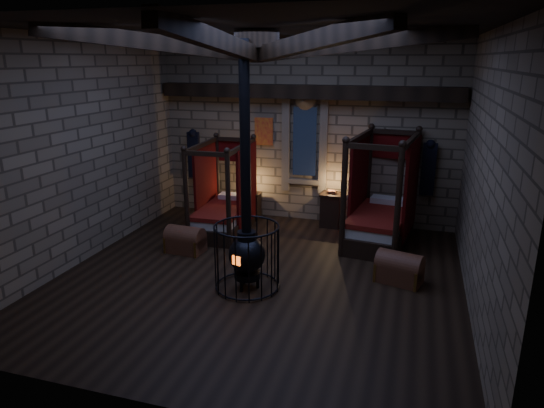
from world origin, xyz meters
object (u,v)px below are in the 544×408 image
(bed_right, at_px, (381,216))
(trunk_left, at_px, (185,240))
(trunk_right, at_px, (399,269))
(bed_left, at_px, (224,210))
(stove, at_px, (247,252))

(bed_right, relative_size, trunk_left, 2.94)
(trunk_right, bearing_deg, trunk_left, -167.28)
(bed_left, bearing_deg, bed_right, 3.27)
(bed_left, height_order, stove, stove)
(bed_left, height_order, trunk_right, bed_left)
(trunk_left, bearing_deg, bed_left, 82.55)
(trunk_right, bearing_deg, bed_right, 119.64)
(bed_right, relative_size, trunk_right, 2.65)
(bed_left, relative_size, trunk_right, 2.31)
(stove, bearing_deg, trunk_left, 161.76)
(trunk_right, bearing_deg, bed_left, 173.30)
(trunk_right, xyz_separation_m, stove, (-2.46, -0.98, 0.41))
(trunk_right, distance_m, stove, 2.68)
(trunk_left, xyz_separation_m, trunk_right, (4.21, -0.18, 0.01))
(trunk_left, height_order, stove, stove)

